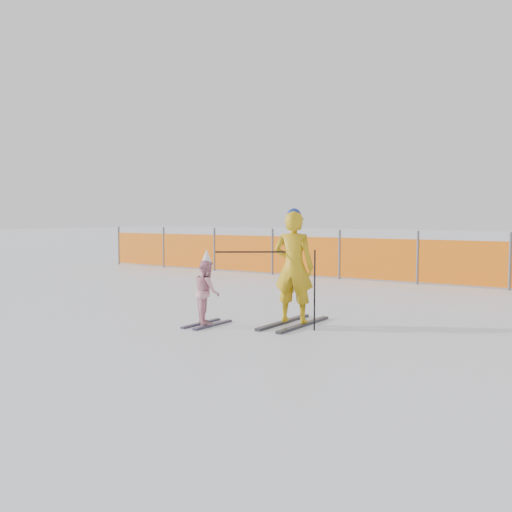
{
  "coord_description": "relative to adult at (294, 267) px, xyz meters",
  "views": [
    {
      "loc": [
        4.68,
        -6.49,
        1.59
      ],
      "look_at": [
        0.0,
        0.5,
        1.0
      ],
      "focal_mm": 40.0,
      "sensor_mm": 36.0,
      "label": 1
    }
  ],
  "objects": [
    {
      "name": "safety_fence",
      "position": [
        -2.93,
        5.94,
        -0.29
      ],
      "size": [
        14.39,
        0.06,
        1.25
      ],
      "color": "#595960",
      "rests_on": "ground"
    },
    {
      "name": "ski_poles",
      "position": [
        -0.01,
        -0.28,
        -0.04
      ],
      "size": [
        1.4,
        0.61,
        1.12
      ],
      "color": "black",
      "rests_on": "ground"
    },
    {
      "name": "ground",
      "position": [
        -0.54,
        -0.68,
        -0.85
      ],
      "size": [
        120.0,
        120.0,
        0.0
      ],
      "primitive_type": "plane",
      "color": "white",
      "rests_on": "ground"
    },
    {
      "name": "child",
      "position": [
        -1.03,
        -0.73,
        -0.34
      ],
      "size": [
        0.57,
        0.84,
        1.11
      ],
      "color": "black",
      "rests_on": "ground"
    },
    {
      "name": "adult",
      "position": [
        0.0,
        0.0,
        0.0
      ],
      "size": [
        0.66,
        1.41,
        1.7
      ],
      "color": "black",
      "rests_on": "ground"
    }
  ]
}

